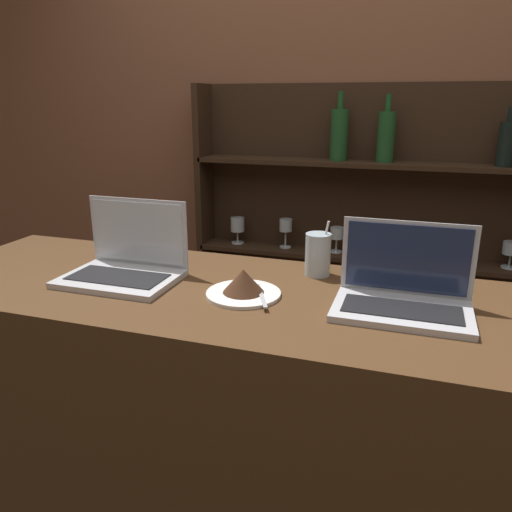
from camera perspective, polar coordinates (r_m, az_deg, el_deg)
name	(u,v)px	position (r m, az deg, el deg)	size (l,w,h in m)	color
bar_counter	(269,458)	(1.68, 1.50, -22.12)	(2.20, 0.65, 1.10)	#4C3019
back_wall	(339,160)	(2.39, 9.45, 10.79)	(7.00, 0.06, 2.70)	brown
back_shelf	(364,262)	(2.39, 12.22, -0.67)	(1.58, 0.18, 1.69)	#332114
laptop_near	(126,262)	(1.57, -14.59, -0.69)	(0.34, 0.24, 0.23)	silver
laptop_far	(404,292)	(1.34, 16.51, -3.93)	(0.34, 0.22, 0.22)	silver
cake_plate	(244,285)	(1.38, -1.44, -3.36)	(0.21, 0.21, 0.08)	white
water_glass	(318,254)	(1.55, 7.09, 0.18)	(0.08, 0.08, 0.17)	silver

